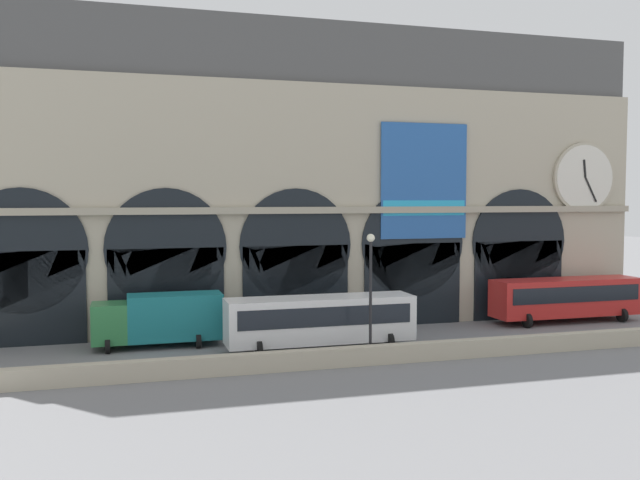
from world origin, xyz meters
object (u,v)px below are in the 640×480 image
at_px(box_truck_midwest, 160,318).
at_px(bus_east, 566,297).
at_px(bus_center, 320,319).
at_px(street_lamp_quayside, 371,280).

bearing_deg(box_truck_midwest, bus_east, 0.41).
xyz_separation_m(box_truck_midwest, bus_east, (28.14, 0.20, 0.08)).
relative_size(box_truck_midwest, bus_center, 0.68).
bearing_deg(bus_east, street_lamp_quayside, -158.23).
bearing_deg(bus_center, box_truck_midwest, 158.71).
height_order(bus_center, bus_east, same).
bearing_deg(bus_center, street_lamp_quayside, -60.18).
distance_m(box_truck_midwest, bus_east, 28.14).
relative_size(box_truck_midwest, bus_east, 0.68).
relative_size(bus_east, street_lamp_quayside, 1.59).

